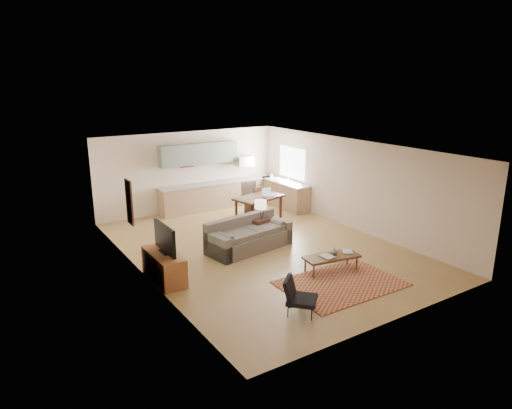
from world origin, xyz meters
TOP-DOWN VIEW (x-y plane):
  - room at (0.00, 0.00)m, footprint 9.00×9.00m
  - kitchen_counter_back at (0.90, 4.18)m, footprint 4.26×0.64m
  - kitchen_counter_right at (2.93, 3.00)m, footprint 0.64×2.26m
  - kitchen_range at (2.00, 4.18)m, footprint 0.62×0.62m
  - kitchen_microwave at (2.00, 4.20)m, footprint 0.62×0.40m
  - upper_cabinets at (0.30, 4.33)m, footprint 2.80×0.34m
  - window_right at (3.23, 3.00)m, footprint 0.02×1.40m
  - wall_art_left at (-3.21, 0.90)m, footprint 0.06×0.42m
  - triptych at (-0.10, 4.47)m, footprint 1.70×0.04m
  - rug at (0.26, -2.79)m, footprint 2.63×1.85m
  - sofa at (-0.32, 0.13)m, footprint 2.57×1.42m
  - coffee_table at (0.52, -2.16)m, footprint 1.41×0.74m
  - book_a at (0.25, -2.17)m, footprint 0.28×0.35m
  - book_b at (0.91, -2.11)m, footprint 0.52×0.52m
  - vase at (0.64, -2.12)m, footprint 0.17×0.17m
  - armchair at (-1.29, -3.35)m, footprint 0.89×0.89m
  - tv_credenza at (-2.96, -0.47)m, footprint 0.54×1.42m
  - tv at (-2.90, -0.47)m, footprint 0.11×1.09m
  - console_table at (0.26, 0.47)m, footprint 0.63×0.47m
  - table_lamp at (0.26, 0.47)m, footprint 0.33×0.33m
  - dining_table at (1.27, 2.12)m, footprint 1.74×1.24m
  - dining_chair_near at (0.98, 1.35)m, footprint 0.49×0.51m
  - dining_chair_far at (1.57, 2.89)m, footprint 0.55×0.57m
  - laptop at (1.59, 2.01)m, footprint 0.35×0.27m
  - soap_bottle at (2.83, 3.68)m, footprint 0.11×0.11m

SIDE VIEW (x-z plane):
  - rug at x=0.26m, z-range 0.00..0.02m
  - coffee_table at x=0.52m, z-range 0.00..0.41m
  - tv_credenza at x=-2.96m, z-range 0.00..0.65m
  - console_table at x=0.26m, z-range 0.00..0.67m
  - armchair at x=-1.29m, z-range 0.00..0.72m
  - dining_table at x=1.27m, z-range 0.00..0.79m
  - book_b at x=0.91m, z-range 0.40..0.42m
  - book_a at x=0.25m, z-range 0.40..0.43m
  - sofa at x=-0.32m, z-range 0.00..0.85m
  - kitchen_range at x=2.00m, z-range 0.00..0.90m
  - dining_chair_near at x=0.98m, z-range 0.00..0.90m
  - kitchen_counter_back at x=0.90m, z-range 0.00..0.92m
  - kitchen_counter_right at x=2.93m, z-range 0.00..0.92m
  - dining_chair_far at x=1.57m, z-range 0.00..0.95m
  - vase at x=0.64m, z-range 0.40..0.57m
  - laptop at x=1.59m, z-range 0.79..1.05m
  - table_lamp at x=0.26m, z-range 0.67..1.21m
  - tv at x=-2.90m, z-range 0.65..1.31m
  - soap_bottle at x=2.83m, z-range 0.92..1.11m
  - room at x=0.00m, z-range -3.15..5.85m
  - kitchen_microwave at x=2.00m, z-range 1.38..1.73m
  - window_right at x=3.23m, z-range 1.02..2.08m
  - wall_art_left at x=-3.21m, z-range 1.00..2.10m
  - triptych at x=-0.10m, z-range 1.50..2.00m
  - upper_cabinets at x=0.30m, z-range 1.60..2.30m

